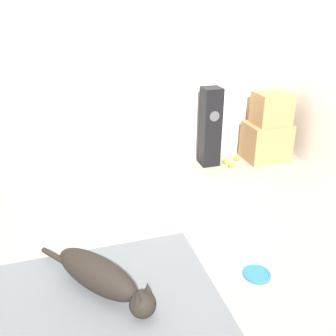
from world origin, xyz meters
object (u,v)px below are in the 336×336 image
Objects in this scene: floor_speaker at (210,127)px; tennis_ball_by_boxes at (231,165)px; tennis_ball_near_speaker at (236,158)px; cardboard_box_upper at (272,108)px; dog at (101,277)px; frisbee at (257,274)px; tennis_ball_loose_on_carpet at (226,161)px; cardboard_box_lower at (266,141)px.

tennis_ball_by_boxes is at bearing -42.33° from floor_speaker.
floor_speaker is 14.56× the size of tennis_ball_near_speaker.
cardboard_box_upper reaches higher than tennis_ball_by_boxes.
dog is 1.16m from frisbee.
dog reaches higher than tennis_ball_loose_on_carpet.
frisbee is at bearing -102.64° from floor_speaker.
dog is 2.47m from floor_speaker.
dog is 1.78× the size of cardboard_box_lower.
floor_speaker reaches higher than dog.
dog is 14.25× the size of tennis_ball_by_boxes.
cardboard_box_upper reaches higher than tennis_ball_near_speaker.
tennis_ball_near_speaker is at bearing 16.71° from tennis_ball_loose_on_carpet.
cardboard_box_upper reaches higher than frisbee.
floor_speaker reaches higher than tennis_ball_by_boxes.
dog is 2.46m from tennis_ball_by_boxes.
frisbee is 3.15× the size of tennis_ball_loose_on_carpet.
floor_speaker is 14.56× the size of tennis_ball_loose_on_carpet.
cardboard_box_lower is (1.21, 1.96, 0.23)m from frisbee.
cardboard_box_upper is at bearing -1.45° from tennis_ball_loose_on_carpet.
tennis_ball_near_speaker is (0.38, -0.02, -0.45)m from floor_speaker.
cardboard_box_upper is (0.02, -0.01, 0.43)m from cardboard_box_lower.
tennis_ball_by_boxes is 0.24m from tennis_ball_near_speaker.
frisbee is 2.07m from tennis_ball_loose_on_carpet.
dog is 2.70m from tennis_ball_near_speaker.
tennis_ball_by_boxes is (-0.53, -0.13, -0.21)m from cardboard_box_lower.
cardboard_box_upper reaches higher than cardboard_box_lower.
cardboard_box_upper is 6.44× the size of tennis_ball_loose_on_carpet.
cardboard_box_upper is 0.44× the size of floor_speaker.
frisbee is 2.18m from tennis_ball_near_speaker.
cardboard_box_lower reaches higher than tennis_ball_loose_on_carpet.
cardboard_box_upper is at bearing 11.99° from tennis_ball_by_boxes.
dog is 2.21× the size of cardboard_box_upper.
dog is at bearing -135.16° from tennis_ball_loose_on_carpet.
cardboard_box_upper is 0.75m from tennis_ball_near_speaker.
frisbee is at bearing -8.50° from dog.
cardboard_box_upper is at bearing -9.49° from tennis_ball_near_speaker.
tennis_ball_near_speaker is 0.18m from tennis_ball_loose_on_carpet.
tennis_ball_near_speaker is at bearing 67.45° from frisbee.
frisbee is 3.15× the size of tennis_ball_near_speaker.
cardboard_box_lower is at bearing 58.42° from frisbee.
cardboard_box_upper is 6.44× the size of tennis_ball_by_boxes.
frisbee is (1.14, -0.17, -0.13)m from dog.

